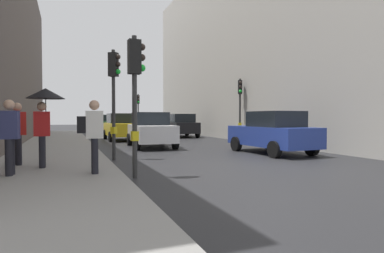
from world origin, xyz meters
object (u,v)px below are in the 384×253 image
(traffic_light_near_right, at_px, (114,84))
(car_blue_van, at_px, (273,132))
(traffic_light_mid_street, at_px, (240,98))
(car_green_estate, at_px, (107,123))
(car_yellow_taxi, at_px, (121,127))
(pedestrian_with_black_backpack, at_px, (93,132))
(pedestrian_with_umbrella, at_px, (45,105))
(traffic_light_far_median, at_px, (138,106))
(car_dark_suv, at_px, (181,125))
(pedestrian_with_grey_backpack, at_px, (7,132))
(car_white_compact, at_px, (151,130))
(pedestrian_in_red_jacket, at_px, (18,131))
(traffic_light_near_left, at_px, (135,80))

(traffic_light_near_right, height_order, car_blue_van, traffic_light_near_right)
(traffic_light_mid_street, distance_m, car_green_estate, 18.23)
(car_yellow_taxi, xyz_separation_m, pedestrian_with_black_backpack, (-2.83, -13.24, 0.29))
(car_yellow_taxi, bearing_deg, pedestrian_with_umbrella, -108.55)
(traffic_light_far_median, height_order, car_dark_suv, traffic_light_far_median)
(car_blue_van, xyz_separation_m, pedestrian_with_black_backpack, (-7.45, -3.14, 0.29))
(car_dark_suv, bearing_deg, traffic_light_near_right, -119.86)
(pedestrian_with_umbrella, distance_m, pedestrian_with_grey_backpack, 1.42)
(pedestrian_with_grey_backpack, bearing_deg, car_white_compact, 54.21)
(traffic_light_near_right, height_order, car_green_estate, traffic_light_near_right)
(traffic_light_near_right, height_order, car_white_compact, traffic_light_near_right)
(traffic_light_near_right, relative_size, car_blue_van, 0.92)
(car_blue_van, relative_size, car_yellow_taxi, 1.01)
(pedestrian_with_grey_backpack, bearing_deg, pedestrian_in_red_jacket, 90.30)
(traffic_light_mid_street, distance_m, pedestrian_with_black_backpack, 13.33)
(traffic_light_far_median, xyz_separation_m, pedestrian_with_grey_backpack, (-8.01, -23.05, -1.45))
(traffic_light_near_right, bearing_deg, traffic_light_far_median, 75.59)
(traffic_light_far_median, height_order, car_blue_van, traffic_light_far_median)
(traffic_light_near_right, distance_m, pedestrian_in_red_jacket, 3.53)
(traffic_light_near_left, xyz_separation_m, car_green_estate, (2.43, 26.54, -1.56))
(pedestrian_with_umbrella, relative_size, pedestrian_with_grey_backpack, 1.21)
(pedestrian_with_umbrella, bearing_deg, pedestrian_with_black_backpack, -52.19)
(traffic_light_mid_street, distance_m, car_blue_van, 6.70)
(car_green_estate, distance_m, pedestrian_with_grey_backpack, 26.49)
(car_blue_van, height_order, pedestrian_with_black_backpack, pedestrian_with_black_backpack)
(traffic_light_near_left, bearing_deg, car_yellow_taxi, 82.29)
(traffic_light_far_median, bearing_deg, car_dark_suv, -79.77)
(traffic_light_near_right, bearing_deg, pedestrian_with_grey_backpack, -132.93)
(pedestrian_with_black_backpack, bearing_deg, car_yellow_taxi, 77.94)
(car_blue_van, distance_m, car_white_compact, 6.14)
(traffic_light_mid_street, relative_size, car_green_estate, 0.92)
(car_green_estate, relative_size, car_yellow_taxi, 1.00)
(car_white_compact, bearing_deg, car_yellow_taxi, 95.98)
(traffic_light_near_left, xyz_separation_m, pedestrian_with_grey_backpack, (-2.88, 0.59, -1.27))
(car_blue_van, relative_size, car_white_compact, 0.99)
(traffic_light_far_median, height_order, car_green_estate, traffic_light_far_median)
(car_dark_suv, height_order, car_blue_van, same)
(traffic_light_near_left, distance_m, car_white_compact, 8.40)
(traffic_light_mid_street, bearing_deg, traffic_light_near_right, -145.78)
(car_yellow_taxi, bearing_deg, pedestrian_in_red_jacket, -113.14)
(car_blue_van, relative_size, pedestrian_in_red_jacket, 2.41)
(traffic_light_far_median, height_order, car_white_compact, traffic_light_far_median)
(car_blue_van, bearing_deg, car_dark_suv, 89.01)
(car_green_estate, distance_m, pedestrian_with_umbrella, 25.39)
(pedestrian_with_umbrella, xyz_separation_m, pedestrian_with_grey_backpack, (-0.74, -1.00, -0.68))
(pedestrian_with_umbrella, bearing_deg, car_dark_suv, 57.28)
(car_yellow_taxi, height_order, pedestrian_in_red_jacket, pedestrian_in_red_jacket)
(traffic_light_near_left, relative_size, car_dark_suv, 0.82)
(traffic_light_far_median, height_order, pedestrian_in_red_jacket, traffic_light_far_median)
(traffic_light_far_median, distance_m, pedestrian_with_black_backpack, 24.34)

